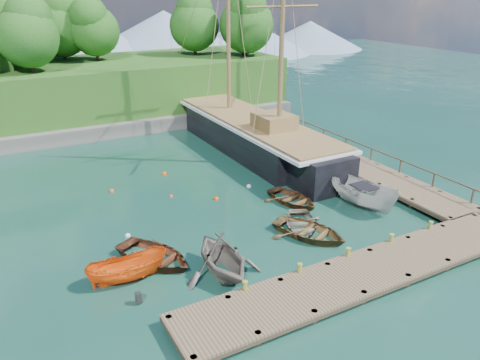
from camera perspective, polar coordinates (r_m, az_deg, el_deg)
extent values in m
plane|color=#10362A|center=(27.45, 2.73, -6.40)|extent=(160.00, 160.00, 0.00)
cube|color=#4C3C2C|center=(23.89, 15.23, -10.57)|extent=(20.00, 3.20, 0.12)
cube|color=#30271C|center=(23.98, 15.19, -10.89)|extent=(20.00, 3.20, 0.20)
cylinder|color=#30271C|center=(20.77, -8.60, -17.31)|extent=(0.28, 0.28, 1.10)
cylinder|color=#30271C|center=(31.62, 26.50, -4.74)|extent=(0.28, 0.28, 1.10)
cube|color=#4C3C2C|center=(38.70, 12.00, 2.83)|extent=(3.20, 24.00, 0.12)
cube|color=#30271C|center=(38.75, 11.98, 2.61)|extent=(3.20, 24.00, 0.20)
cylinder|color=#30271C|center=(30.73, 24.11, -5.08)|extent=(0.28, 0.28, 1.10)
cylinder|color=#30271C|center=(32.71, 26.94, -3.93)|extent=(0.28, 0.28, 1.10)
cylinder|color=#30271C|center=(47.20, 1.57, 6.28)|extent=(0.28, 0.28, 1.10)
cylinder|color=#30271C|center=(48.51, 4.24, 6.67)|extent=(0.28, 0.28, 1.10)
cylinder|color=olive|center=(22.05, 0.62, -14.48)|extent=(0.26, 0.26, 0.45)
cylinder|color=olive|center=(23.39, 7.20, -12.25)|extent=(0.26, 0.26, 0.45)
cylinder|color=olive|center=(25.02, 12.90, -10.15)|extent=(0.26, 0.26, 0.45)
cylinder|color=olive|center=(26.88, 17.79, -8.25)|extent=(0.26, 0.26, 0.45)
cylinder|color=olive|center=(28.94, 21.99, -6.56)|extent=(0.26, 0.26, 0.45)
imported|color=#4D2817|center=(25.11, -10.37, -9.79)|extent=(5.02, 5.58, 0.95)
imported|color=#6E675D|center=(23.75, -2.16, -11.46)|extent=(3.99, 4.59, 2.37)
imported|color=brown|center=(27.29, 8.44, -6.83)|extent=(4.72, 5.37, 0.92)
imported|color=#6B6557|center=(28.07, 7.43, -5.89)|extent=(4.19, 4.63, 0.79)
imported|color=#56341B|center=(31.21, 6.38, -2.78)|extent=(3.51, 4.38, 0.81)
imported|color=#EE570E|center=(23.94, -13.41, -11.85)|extent=(4.03, 1.78, 1.52)
imported|color=#BABAB4|center=(31.53, 14.65, -3.14)|extent=(2.80, 5.48, 2.02)
cube|color=black|center=(40.95, 1.42, 4.94)|extent=(5.35, 16.44, 3.41)
cube|color=black|center=(50.01, -4.71, 8.14)|extent=(2.94, 5.17, 3.07)
cube|color=black|center=(33.63, 9.44, 0.62)|extent=(3.74, 4.23, 3.24)
cube|color=silver|center=(40.48, 1.44, 7.14)|extent=(5.40, 21.60, 0.25)
cube|color=brown|center=(40.41, 1.44, 7.49)|extent=(4.93, 21.13, 0.12)
cube|color=brown|center=(37.36, 4.17, 7.13)|extent=(2.67, 3.00, 1.20)
cylinder|color=brown|center=(52.66, -6.50, 12.24)|extent=(0.25, 6.90, 1.69)
cylinder|color=brown|center=(42.75, -1.46, 20.63)|extent=(0.36, 0.36, 18.14)
cylinder|color=brown|center=(35.50, 5.19, 18.98)|extent=(0.36, 0.36, 16.69)
cylinder|color=#8C7A59|center=(48.62, -5.24, 21.01)|extent=(0.06, 12.54, 10.53)
sphere|color=silver|center=(27.79, -13.52, -6.68)|extent=(0.33, 0.33, 0.33)
sphere|color=#E04A1B|center=(32.24, -8.39, -2.03)|extent=(0.28, 0.28, 0.28)
sphere|color=#E53E00|center=(31.54, -2.91, -2.37)|extent=(0.37, 0.37, 0.37)
sphere|color=white|center=(33.45, 1.08, -0.84)|extent=(0.35, 0.35, 0.35)
sphere|color=red|center=(33.88, -15.36, -1.38)|extent=(0.36, 0.36, 0.36)
sphere|color=#F74D00|center=(36.15, -9.19, 0.70)|extent=(0.36, 0.36, 0.36)
cube|color=#474744|center=(46.44, -21.87, 5.07)|extent=(50.00, 4.00, 1.40)
cube|color=#2B521B|center=(51.68, -23.22, 9.29)|extent=(50.00, 14.00, 6.00)
cylinder|color=#382616|center=(54.45, 0.79, 15.62)|extent=(0.36, 0.36, 1.40)
sphere|color=#194813|center=(54.20, 0.81, 18.35)|extent=(6.00, 6.00, 6.00)
cylinder|color=#382616|center=(53.22, -17.02, 14.52)|extent=(0.36, 0.36, 1.40)
sphere|color=#194813|center=(52.98, -17.31, 16.97)|extent=(5.13, 5.13, 5.13)
cylinder|color=#382616|center=(51.12, -26.32, 12.92)|extent=(0.36, 0.36, 1.40)
sphere|color=#194813|center=(50.85, -26.82, 15.71)|extent=(5.82, 5.82, 5.82)
cylinder|color=#382616|center=(54.78, -20.63, 14.28)|extent=(0.36, 0.36, 1.40)
sphere|color=#194813|center=(54.53, -21.02, 16.99)|extent=(6.05, 6.05, 6.05)
cylinder|color=#382616|center=(55.41, 0.43, 15.74)|extent=(0.36, 0.36, 1.40)
sphere|color=#194813|center=(55.19, 0.44, 17.98)|extent=(4.77, 4.77, 4.77)
cylinder|color=#382616|center=(47.62, -24.01, 12.74)|extent=(0.36, 0.36, 1.40)
sphere|color=#194813|center=(47.35, -24.48, 15.60)|extent=(5.47, 5.47, 5.47)
cylinder|color=#382616|center=(55.74, -5.49, 15.68)|extent=(0.36, 0.36, 1.40)
sphere|color=#194813|center=(55.50, -5.59, 18.19)|extent=(5.55, 5.55, 5.55)
cylinder|color=#382616|center=(58.62, -26.72, 13.82)|extent=(0.36, 0.36, 1.40)
sphere|color=#194813|center=(58.38, -27.19, 16.40)|extent=(6.25, 6.25, 6.25)
cylinder|color=#382616|center=(59.57, -22.56, 14.58)|extent=(0.36, 0.36, 1.40)
sphere|color=#194813|center=(59.34, -22.94, 17.01)|extent=(5.89, 5.89, 5.89)
cone|color=#728CA5|center=(96.54, -9.17, 17.07)|extent=(36.00, 36.00, 9.00)
cone|color=#728CA5|center=(104.11, 0.63, 17.17)|extent=(28.00, 28.00, 7.00)
cone|color=#728CA5|center=(92.60, -18.22, 15.74)|extent=(32.00, 32.00, 8.00)
cone|color=#728CA5|center=(113.40, 8.49, 17.13)|extent=(24.00, 24.00, 6.00)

